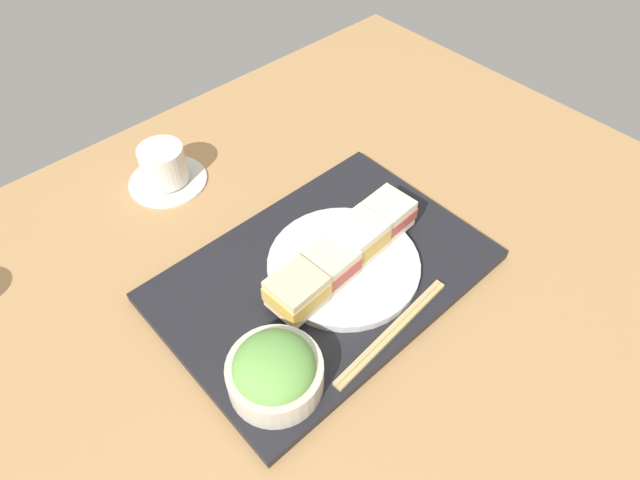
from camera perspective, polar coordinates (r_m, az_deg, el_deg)
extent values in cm
cube|color=tan|center=(79.42, -3.11, -6.33)|extent=(140.00, 100.00, 3.00)
cube|color=black|center=(79.18, 0.39, -3.70)|extent=(45.78, 31.33, 1.55)
cylinder|color=silver|center=(78.66, 2.47, -2.60)|extent=(21.94, 21.94, 1.27)
cube|color=beige|center=(73.38, -2.38, -6.22)|extent=(7.06, 6.32, 1.32)
cube|color=gold|center=(71.89, -2.43, -5.38)|extent=(7.38, 6.48, 2.35)
cube|color=beige|center=(70.42, -2.48, -4.50)|extent=(7.06, 6.32, 1.32)
cube|color=beige|center=(76.16, 0.94, -3.38)|extent=(7.06, 6.32, 1.22)
cube|color=#B74C42|center=(74.85, 0.95, -2.58)|extent=(7.14, 6.53, 2.14)
cube|color=beige|center=(73.55, 0.97, -1.76)|extent=(7.06, 6.32, 1.22)
cube|color=#EFE5C1|center=(79.32, 3.99, -0.72)|extent=(7.06, 6.32, 1.22)
cube|color=gold|center=(77.84, 4.07, 0.23)|extent=(7.58, 6.36, 2.73)
cube|color=#EFE5C1|center=(76.39, 4.15, 1.22)|extent=(7.06, 6.32, 1.22)
cube|color=#EFE5C1|center=(82.76, 6.81, 1.79)|extent=(7.06, 6.32, 1.44)
cube|color=#B74C42|center=(81.56, 6.91, 2.59)|extent=(7.46, 6.54, 1.91)
cube|color=#EFE5C1|center=(80.38, 7.02, 3.43)|extent=(7.06, 6.32, 1.44)
cylinder|color=beige|center=(67.53, -4.68, -13.85)|extent=(11.68, 11.68, 4.25)
ellipsoid|color=#6BA84C|center=(65.66, -4.80, -12.99)|extent=(9.87, 9.87, 5.43)
cube|color=tan|center=(72.95, 7.74, -9.59)|extent=(21.61, 2.24, 0.70)
cube|color=tan|center=(73.13, 7.33, -9.29)|extent=(21.61, 2.24, 0.70)
cylinder|color=silver|center=(97.12, -15.66, 5.98)|extent=(13.18, 13.18, 0.80)
cylinder|color=silver|center=(94.86, -16.10, 7.56)|extent=(7.50, 7.50, 6.32)
cylinder|color=black|center=(93.16, -16.45, 8.84)|extent=(6.90, 6.90, 0.40)
torus|color=silver|center=(98.13, -17.26, 8.81)|extent=(1.09, 4.38, 4.34)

